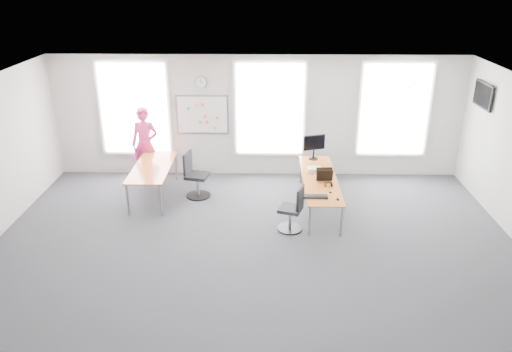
{
  "coord_description": "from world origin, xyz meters",
  "views": [
    {
      "loc": [
        0.19,
        -7.8,
        4.87
      ],
      "look_at": [
        0.01,
        1.2,
        1.1
      ],
      "focal_mm": 35.0,
      "sensor_mm": 36.0,
      "label": 1
    }
  ],
  "objects_px": {
    "desk_right": "(320,180)",
    "chair_left": "(195,177)",
    "keyboard": "(316,197)",
    "headphones": "(328,185)",
    "monitor": "(314,145)",
    "desk_left": "(153,169)",
    "chair_right": "(293,211)",
    "person": "(145,144)"
  },
  "relations": [
    {
      "from": "desk_left",
      "to": "person",
      "type": "height_order",
      "value": "person"
    },
    {
      "from": "desk_right",
      "to": "headphones",
      "type": "relative_size",
      "value": 16.65
    },
    {
      "from": "headphones",
      "to": "monitor",
      "type": "xyz_separation_m",
      "value": [
        -0.17,
        1.6,
        0.31
      ]
    },
    {
      "from": "keyboard",
      "to": "headphones",
      "type": "xyz_separation_m",
      "value": [
        0.31,
        0.52,
        0.03
      ]
    },
    {
      "from": "chair_left",
      "to": "person",
      "type": "distance_m",
      "value": 1.7
    },
    {
      "from": "desk_left",
      "to": "keyboard",
      "type": "relative_size",
      "value": 4.18
    },
    {
      "from": "desk_right",
      "to": "chair_right",
      "type": "xyz_separation_m",
      "value": [
        -0.62,
        -1.08,
        -0.21
      ]
    },
    {
      "from": "chair_left",
      "to": "monitor",
      "type": "xyz_separation_m",
      "value": [
        2.74,
        0.67,
        0.57
      ]
    },
    {
      "from": "keyboard",
      "to": "headphones",
      "type": "distance_m",
      "value": 0.61
    },
    {
      "from": "desk_left",
      "to": "chair_left",
      "type": "height_order",
      "value": "chair_left"
    },
    {
      "from": "desk_right",
      "to": "chair_right",
      "type": "bearing_deg",
      "value": -119.85
    },
    {
      "from": "chair_right",
      "to": "headphones",
      "type": "distance_m",
      "value": 1.03
    },
    {
      "from": "desk_right",
      "to": "chair_left",
      "type": "xyz_separation_m",
      "value": [
        -2.78,
        0.49,
        -0.16
      ]
    },
    {
      "from": "headphones",
      "to": "monitor",
      "type": "distance_m",
      "value": 1.64
    },
    {
      "from": "chair_left",
      "to": "headphones",
      "type": "relative_size",
      "value": 6.39
    },
    {
      "from": "chair_left",
      "to": "headphones",
      "type": "distance_m",
      "value": 3.06
    },
    {
      "from": "desk_right",
      "to": "monitor",
      "type": "relative_size",
      "value": 4.6
    },
    {
      "from": "desk_right",
      "to": "person",
      "type": "distance_m",
      "value": 4.35
    },
    {
      "from": "person",
      "to": "chair_right",
      "type": "bearing_deg",
      "value": -30.75
    },
    {
      "from": "keyboard",
      "to": "chair_right",
      "type": "bearing_deg",
      "value": -161.19
    },
    {
      "from": "desk_left",
      "to": "monitor",
      "type": "height_order",
      "value": "monitor"
    },
    {
      "from": "desk_left",
      "to": "keyboard",
      "type": "bearing_deg",
      "value": -21.79
    },
    {
      "from": "desk_left",
      "to": "desk_right",
      "type": "bearing_deg",
      "value": -6.95
    },
    {
      "from": "desk_left",
      "to": "chair_right",
      "type": "height_order",
      "value": "chair_right"
    },
    {
      "from": "chair_left",
      "to": "monitor",
      "type": "distance_m",
      "value": 2.88
    },
    {
      "from": "chair_right",
      "to": "monitor",
      "type": "relative_size",
      "value": 1.58
    },
    {
      "from": "desk_right",
      "to": "chair_right",
      "type": "height_order",
      "value": "chair_right"
    },
    {
      "from": "keyboard",
      "to": "headphones",
      "type": "relative_size",
      "value": 2.96
    },
    {
      "from": "desk_left",
      "to": "chair_right",
      "type": "xyz_separation_m",
      "value": [
        3.09,
        -1.53,
        -0.27
      ]
    },
    {
      "from": "headphones",
      "to": "monitor",
      "type": "bearing_deg",
      "value": 86.31
    },
    {
      "from": "chair_right",
      "to": "desk_left",
      "type": "bearing_deg",
      "value": -97.4
    },
    {
      "from": "desk_right",
      "to": "chair_left",
      "type": "distance_m",
      "value": 2.82
    },
    {
      "from": "desk_right",
      "to": "chair_left",
      "type": "bearing_deg",
      "value": 170.04
    },
    {
      "from": "chair_right",
      "to": "keyboard",
      "type": "height_order",
      "value": "chair_right"
    },
    {
      "from": "headphones",
      "to": "person",
      "type": "bearing_deg",
      "value": 146.12
    },
    {
      "from": "person",
      "to": "monitor",
      "type": "xyz_separation_m",
      "value": [
        4.06,
        -0.3,
        0.12
      ]
    },
    {
      "from": "chair_right",
      "to": "monitor",
      "type": "distance_m",
      "value": 2.39
    },
    {
      "from": "chair_left",
      "to": "monitor",
      "type": "relative_size",
      "value": 1.77
    },
    {
      "from": "desk_left",
      "to": "monitor",
      "type": "relative_size",
      "value": 3.42
    },
    {
      "from": "desk_left",
      "to": "monitor",
      "type": "distance_m",
      "value": 3.76
    },
    {
      "from": "person",
      "to": "keyboard",
      "type": "height_order",
      "value": "person"
    },
    {
      "from": "desk_left",
      "to": "monitor",
      "type": "bearing_deg",
      "value": 10.92
    }
  ]
}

